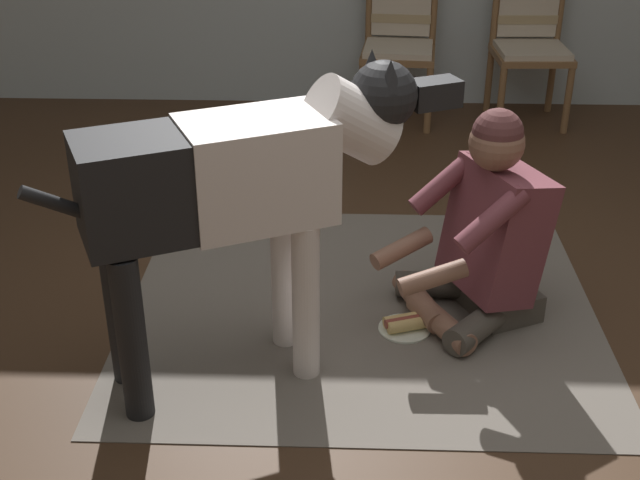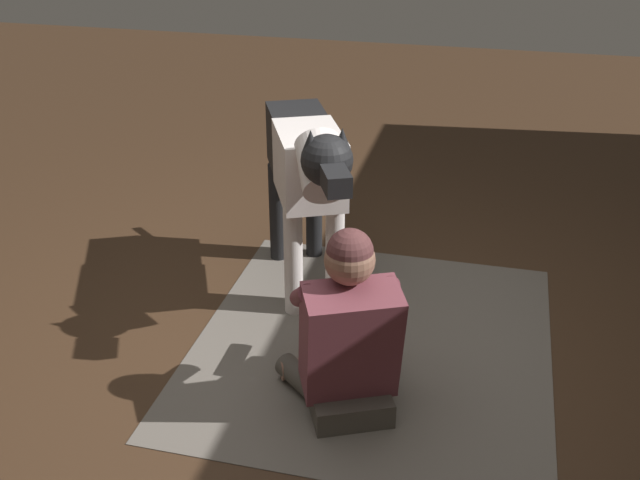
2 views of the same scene
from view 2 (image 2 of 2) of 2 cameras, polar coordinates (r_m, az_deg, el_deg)
The scene contains 5 objects.
ground_plane at distance 3.69m, azimuth -2.22°, elevation -9.09°, with size 13.92×13.92×0.00m, color #422B1B.
area_rug at distance 3.80m, azimuth 4.03°, elevation -7.87°, with size 1.92×1.75×0.01m, color #6C645B.
person_sitting_on_floor at distance 3.22m, azimuth 2.11°, elevation -7.37°, with size 0.72×0.62×0.87m.
large_dog at distance 3.89m, azimuth -0.95°, elevation 5.47°, with size 1.40×0.74×1.13m.
hot_dog_on_plate at distance 3.68m, azimuth 0.87°, elevation -8.74°, with size 0.21×0.21×0.06m.
Camera 2 is at (2.85, 0.85, 2.19)m, focal length 41.94 mm.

